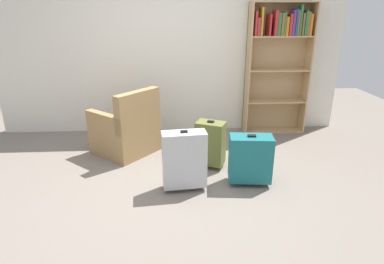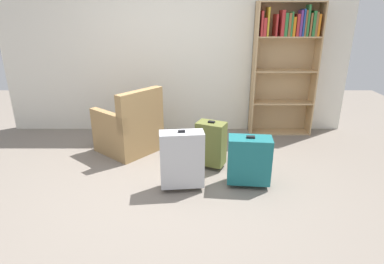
# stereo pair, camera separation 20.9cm
# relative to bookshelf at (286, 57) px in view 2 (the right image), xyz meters

# --- Properties ---
(ground_plane) EXTENTS (9.40, 9.40, 0.00)m
(ground_plane) POSITION_rel_bookshelf_xyz_m (-1.66, -1.79, -1.20)
(ground_plane) COLOR slate
(back_wall) EXTENTS (5.37, 0.10, 2.60)m
(back_wall) POSITION_rel_bookshelf_xyz_m (-1.66, 0.18, 0.10)
(back_wall) COLOR silver
(back_wall) RESTS_ON ground
(bookshelf) EXTENTS (0.95, 0.29, 1.98)m
(bookshelf) POSITION_rel_bookshelf_xyz_m (0.00, 0.00, 0.00)
(bookshelf) COLOR tan
(bookshelf) RESTS_ON ground
(armchair) EXTENTS (0.99, 0.99, 0.90)m
(armchair) POSITION_rel_bookshelf_xyz_m (-2.27, -0.75, -0.88)
(armchair) COLOR #9E7A4C
(armchair) RESTS_ON ground
(mug) EXTENTS (0.12, 0.08, 0.10)m
(mug) POSITION_rel_bookshelf_xyz_m (-1.66, -0.85, -1.15)
(mug) COLOR #1959A5
(mug) RESTS_ON ground
(suitcase_teal) EXTENTS (0.49, 0.29, 0.59)m
(suitcase_teal) POSITION_rel_bookshelf_xyz_m (-0.78, -1.71, -0.89)
(suitcase_teal) COLOR #19666B
(suitcase_teal) RESTS_ON ground
(suitcase_silver) EXTENTS (0.49, 0.25, 0.69)m
(suitcase_silver) POSITION_rel_bookshelf_xyz_m (-1.52, -1.80, -0.84)
(suitcase_silver) COLOR #B7BABF
(suitcase_silver) RESTS_ON ground
(suitcase_olive) EXTENTS (0.40, 0.34, 0.61)m
(suitcase_olive) POSITION_rel_bookshelf_xyz_m (-1.18, -1.26, -0.88)
(suitcase_olive) COLOR brown
(suitcase_olive) RESTS_ON ground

